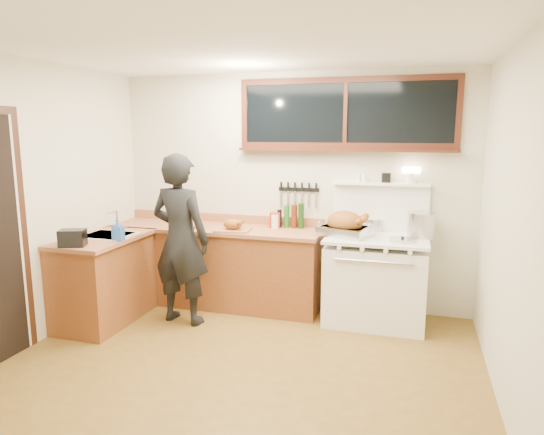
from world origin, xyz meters
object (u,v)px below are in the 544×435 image
(man, at_px, (180,239))
(cutting_board, at_px, (233,226))
(roast_turkey, at_px, (345,226))
(vintage_stove, at_px, (376,278))

(man, xyz_separation_m, cutting_board, (0.40, 0.44, 0.08))
(cutting_board, bearing_deg, roast_turkey, 4.84)
(cutting_board, height_order, roast_turkey, roast_turkey)
(vintage_stove, bearing_deg, man, -163.50)
(man, height_order, cutting_board, man)
(man, xyz_separation_m, roast_turkey, (1.60, 0.54, 0.13))
(vintage_stove, bearing_deg, roast_turkey, -174.61)
(cutting_board, bearing_deg, man, -132.78)
(vintage_stove, relative_size, man, 0.91)
(man, relative_size, roast_turkey, 3.06)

